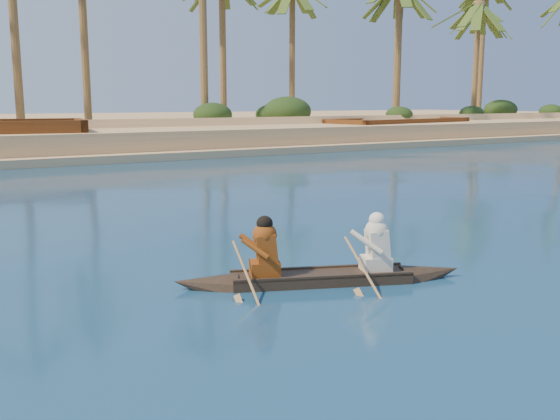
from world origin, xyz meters
TOP-DOWN VIEW (x-y plane):
  - ground at (0.00, 0.00)m, footprint 160.00×160.00m
  - canoe at (1.07, 2.37)m, footprint 4.32×2.23m
  - barge_right at (25.40, 27.00)m, footprint 11.60×5.40m

SIDE VIEW (x-z plane):
  - ground at x=0.00m, z-range 0.00..0.00m
  - canoe at x=1.07m, z-range -0.37..0.84m
  - barge_right at x=25.40m, z-range -0.28..1.58m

